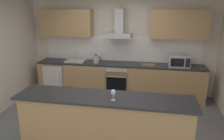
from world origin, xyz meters
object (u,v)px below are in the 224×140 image
refrigerator (57,77)px  range_hood (119,29)px  microwave (179,61)px  chopping_board (148,65)px  oven (118,80)px  kettle (96,59)px  sink (76,61)px  wine_glass (113,93)px

refrigerator → range_hood: size_ratio=1.18×
microwave → chopping_board: bearing=179.7°
oven → microwave: size_ratio=1.60×
kettle → range_hood: size_ratio=0.40×
sink → range_hood: bearing=5.8°
sink → wine_glass: size_ratio=2.81×
refrigerator → chopping_board: (2.50, -0.02, 0.49)m
range_hood → wine_glass: (0.31, -2.55, -0.72)m
range_hood → wine_glass: bearing=-83.0°
oven → range_hood: bearing=90.0°
wine_glass → chopping_board: wine_glass is taller
refrigerator → sink: sink is taller
refrigerator → sink: (0.57, 0.01, 0.50)m
kettle → chopping_board: 1.36m
oven → kettle: kettle is taller
oven → chopping_board: 0.90m
kettle → wine_glass: bearing=-69.4°
refrigerator → sink: bearing=1.4°
wine_glass → range_hood: bearing=97.0°
microwave → wine_glass: size_ratio=2.81×
kettle → chopping_board: kettle is taller
oven → refrigerator: 1.73m
microwave → range_hood: range_hood is taller
refrigerator → oven: bearing=0.1°
oven → sink: sink is taller
microwave → kettle: (-2.09, -0.01, -0.04)m
oven → wine_glass: size_ratio=4.50×
oven → range_hood: 1.33m
refrigerator → chopping_board: bearing=-0.5°
range_hood → wine_glass: range_hood is taller
kettle → refrigerator: bearing=178.4°
range_hood → chopping_board: size_ratio=2.12×
sink → chopping_board: bearing=-1.0°
refrigerator → range_hood: bearing=4.4°
refrigerator → range_hood: 2.20m
refrigerator → microwave: (3.24, -0.03, 0.62)m
oven → chopping_board: size_ratio=2.35×
sink → range_hood: 1.45m
oven → microwave: bearing=-1.1°
range_hood → sink: bearing=-174.2°
microwave → kettle: 2.09m
kettle → range_hood: (0.58, 0.16, 0.78)m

